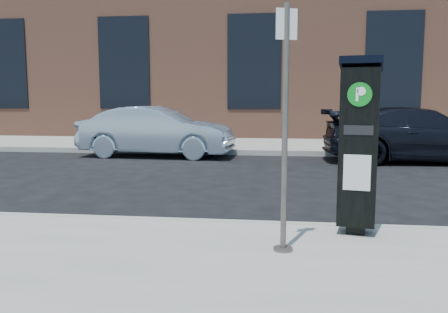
% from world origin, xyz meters
% --- Properties ---
extents(ground, '(120.00, 120.00, 0.00)m').
position_xyz_m(ground, '(0.00, 0.00, 0.00)').
color(ground, black).
rests_on(ground, ground).
extents(sidewalk_far, '(60.00, 12.00, 0.15)m').
position_xyz_m(sidewalk_far, '(0.00, 14.00, 0.07)').
color(sidewalk_far, gray).
rests_on(sidewalk_far, ground).
extents(curb_near, '(60.00, 0.12, 0.16)m').
position_xyz_m(curb_near, '(0.00, -0.02, 0.07)').
color(curb_near, '#9E9B93').
rests_on(curb_near, ground).
extents(curb_far, '(60.00, 0.12, 0.16)m').
position_xyz_m(curb_far, '(0.00, 8.02, 0.07)').
color(curb_far, '#9E9B93').
rests_on(curb_far, ground).
extents(building, '(28.00, 10.05, 8.25)m').
position_xyz_m(building, '(-0.00, 17.00, 4.15)').
color(building, '#975D44').
rests_on(building, ground).
extents(parking_kiosk, '(0.54, 0.49, 2.03)m').
position_xyz_m(parking_kiosk, '(1.97, -0.35, 1.19)').
color(parking_kiosk, black).
rests_on(parking_kiosk, sidewalk_near).
extents(sign_pole, '(0.21, 0.20, 2.49)m').
position_xyz_m(sign_pole, '(1.12, -1.11, 1.38)').
color(sign_pole, '#5A544F').
rests_on(sign_pole, sidewalk_near).
extents(car_silver, '(4.45, 1.73, 1.45)m').
position_xyz_m(car_silver, '(-2.51, 7.40, 0.72)').
color(car_silver, '#9EB4C9').
rests_on(car_silver, ground).
extents(car_dark, '(5.07, 2.28, 1.44)m').
position_xyz_m(car_dark, '(4.67, 7.12, 0.72)').
color(car_dark, black).
rests_on(car_dark, ground).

